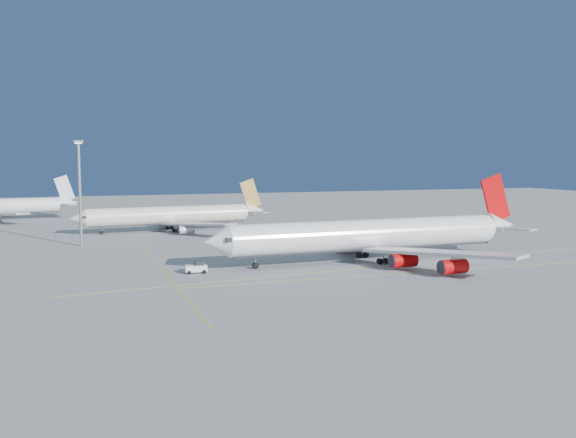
# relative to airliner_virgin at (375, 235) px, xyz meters

# --- Properties ---
(ground) EXTENTS (500.00, 500.00, 0.00)m
(ground) POSITION_rel_airliner_virgin_xyz_m (-3.16, -0.95, -5.35)
(ground) COLOR slate
(ground) RESTS_ON ground
(taxiway_lines) EXTENTS (118.86, 140.00, 0.02)m
(taxiway_lines) POSITION_rel_airliner_virgin_xyz_m (-17.87, 5.40, -5.34)
(taxiway_lines) COLOR #D4BD0B
(taxiway_lines) RESTS_ON ground
(airliner_virgin) EXTENTS (71.89, 64.56, 17.74)m
(airliner_virgin) POSITION_rel_airliner_virgin_xyz_m (0.00, 0.00, 0.00)
(airliner_virgin) COLOR white
(airliner_virgin) RESTS_ON ground
(airliner_etihad) EXTENTS (57.09, 52.49, 14.89)m
(airliner_etihad) POSITION_rel_airliner_virgin_xyz_m (-30.55, 67.48, -0.81)
(airliner_etihad) COLOR beige
(airliner_etihad) RESTS_ON ground
(pushback_tug) EXTENTS (4.02, 2.54, 2.23)m
(pushback_tug) POSITION_rel_airliner_virgin_xyz_m (-37.50, -2.06, -4.32)
(pushback_tug) COLOR white
(pushback_tug) RESTS_ON ground
(light_mast) EXTENTS (2.18, 2.18, 25.21)m
(light_mast) POSITION_rel_airliner_virgin_xyz_m (-56.63, 42.78, 9.53)
(light_mast) COLOR gray
(light_mast) RESTS_ON ground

